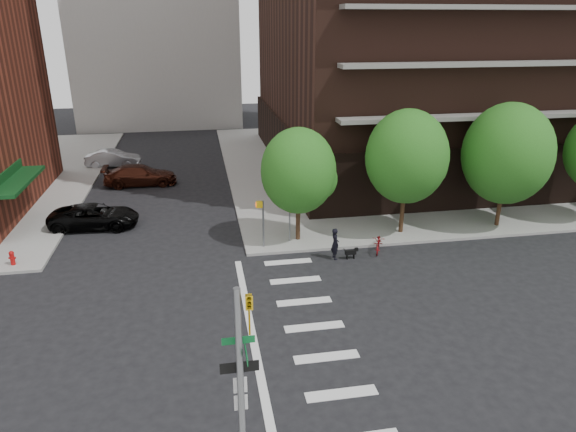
{
  "coord_description": "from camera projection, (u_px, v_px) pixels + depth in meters",
  "views": [
    {
      "loc": [
        -1.11,
        -17.11,
        11.41
      ],
      "look_at": [
        3.0,
        6.0,
        2.5
      ],
      "focal_mm": 32.0,
      "sensor_mm": 36.0,
      "label": 1
    }
  ],
  "objects": [
    {
      "name": "parked_car_silver",
      "position": [
        113.0,
        158.0,
        42.8
      ],
      "size": [
        1.92,
        4.48,
        1.44
      ],
      "primitive_type": "imported",
      "rotation": [
        0.0,
        0.0,
        1.48
      ],
      "color": "#A7AAAF",
      "rests_on": "ground"
    },
    {
      "name": "tree_b",
      "position": [
        407.0,
        157.0,
        27.83
      ],
      "size": [
        4.5,
        4.5,
        6.65
      ],
      "color": "#301E11",
      "rests_on": "sidewalk_ne"
    },
    {
      "name": "crosswalk",
      "position": [
        295.0,
        329.0,
        20.34
      ],
      "size": [
        3.85,
        13.0,
        0.01
      ],
      "color": "silver",
      "rests_on": "ground"
    },
    {
      "name": "parked_car_maroon",
      "position": [
        140.0,
        175.0,
        37.97
      ],
      "size": [
        2.19,
        5.28,
        1.53
      ],
      "primitive_type": "imported",
      "rotation": [
        0.0,
        0.0,
        1.58
      ],
      "color": "#39160D",
      "rests_on": "ground"
    },
    {
      "name": "dog_walker",
      "position": [
        335.0,
        244.0,
        26.1
      ],
      "size": [
        0.64,
        0.45,
        1.66
      ],
      "primitive_type": "imported",
      "rotation": [
        0.0,
        0.0,
        1.65
      ],
      "color": "black",
      "rests_on": "ground"
    },
    {
      "name": "tree_a",
      "position": [
        298.0,
        171.0,
        27.02
      ],
      "size": [
        4.0,
        4.0,
        5.9
      ],
      "color": "#301E11",
      "rests_on": "sidewalk_ne"
    },
    {
      "name": "fire_hydrant",
      "position": [
        12.0,
        257.0,
        25.25
      ],
      "size": [
        0.24,
        0.24,
        0.73
      ],
      "color": "#A50C0C",
      "rests_on": "sidewalk_nw"
    },
    {
      "name": "scooter",
      "position": [
        379.0,
        243.0,
        27.1
      ],
      "size": [
        1.26,
        1.87,
        0.93
      ],
      "primitive_type": "imported",
      "rotation": [
        0.0,
        0.0,
        -0.4
      ],
      "color": "maroon",
      "rests_on": "ground"
    },
    {
      "name": "ground",
      "position": [
        239.0,
        334.0,
        19.98
      ],
      "size": [
        120.0,
        120.0,
        0.0
      ],
      "primitive_type": "plane",
      "color": "black",
      "rests_on": "ground"
    },
    {
      "name": "pedestrian_signal",
      "position": [
        269.0,
        216.0,
        26.99
      ],
      "size": [
        2.18,
        0.67,
        2.6
      ],
      "color": "slate",
      "rests_on": "sidewalk_ne"
    },
    {
      "name": "parked_car_black",
      "position": [
        94.0,
        216.0,
        30.12
      ],
      "size": [
        2.67,
        5.19,
        1.4
      ],
      "primitive_type": "imported",
      "rotation": [
        0.0,
        0.0,
        1.5
      ],
      "color": "black",
      "rests_on": "ground"
    },
    {
      "name": "tree_c",
      "position": [
        507.0,
        154.0,
        28.84
      ],
      "size": [
        5.0,
        5.0,
        6.8
      ],
      "color": "#301E11",
      "rests_on": "sidewalk_ne"
    },
    {
      "name": "traffic_signal",
      "position": [
        243.0,
        418.0,
        12.05
      ],
      "size": [
        0.9,
        0.75,
        6.0
      ],
      "color": "slate",
      "rests_on": "sidewalk_s"
    },
    {
      "name": "dog",
      "position": [
        351.0,
        252.0,
        26.25
      ],
      "size": [
        0.68,
        0.21,
        0.58
      ],
      "rotation": [
        0.0,
        0.0,
        0.04
      ],
      "color": "black",
      "rests_on": "ground"
    },
    {
      "name": "sidewalk_ne",
      "position": [
        449.0,
        160.0,
        44.94
      ],
      "size": [
        39.0,
        33.0,
        0.15
      ],
      "primitive_type": "cube",
      "color": "gray",
      "rests_on": "ground"
    }
  ]
}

